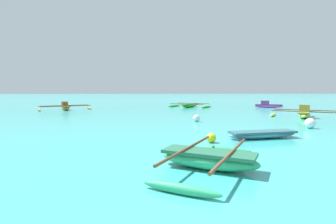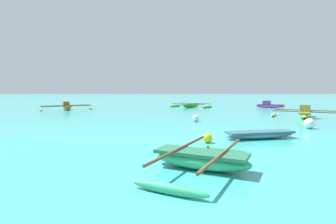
{
  "view_description": "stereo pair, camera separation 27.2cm",
  "coord_description": "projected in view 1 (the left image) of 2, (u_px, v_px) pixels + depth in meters",
  "views": [
    {
      "loc": [
        -0.99,
        -1.51,
        1.88
      ],
      "look_at": [
        -0.39,
        17.64,
        0.25
      ],
      "focal_mm": 28.0,
      "sensor_mm": 36.0,
      "label": 1
    },
    {
      "loc": [
        -0.72,
        -1.52,
        1.88
      ],
      "look_at": [
        -0.39,
        17.64,
        0.25
      ],
      "focal_mm": 28.0,
      "sensor_mm": 36.0,
      "label": 2
    }
  ],
  "objects": [
    {
      "name": "moored_boat_4",
      "position": [
        305.0,
        113.0,
        17.77
      ],
      "size": [
        4.71,
        4.01,
        0.91
      ],
      "rotation": [
        0.0,
        0.0,
        1.03
      ],
      "color": "#E1DF4D",
      "rests_on": "ground_plane"
    },
    {
      "name": "moored_boat_5",
      "position": [
        65.0,
        107.0,
        24.35
      ],
      "size": [
        4.63,
        3.43,
        0.79
      ],
      "rotation": [
        0.0,
        0.0,
        -1.05
      ],
      "color": "#B67726",
      "rests_on": "ground_plane"
    },
    {
      "name": "moored_boat_1",
      "position": [
        208.0,
        159.0,
        6.23
      ],
      "size": [
        3.03,
        3.91,
        0.48
      ],
      "rotation": [
        0.0,
        0.0,
        -0.48
      ],
      "color": "#2EA56C",
      "rests_on": "ground_plane"
    },
    {
      "name": "moored_boat_0",
      "position": [
        190.0,
        105.0,
        28.18
      ],
      "size": [
        4.84,
        4.43,
        0.42
      ],
      "rotation": [
        0.0,
        0.0,
        1.04
      ],
      "color": "green",
      "rests_on": "ground_plane"
    },
    {
      "name": "moored_boat_2",
      "position": [
        263.0,
        134.0,
        10.17
      ],
      "size": [
        2.96,
        1.26,
        0.28
      ],
      "rotation": [
        0.0,
        0.0,
        0.2
      ],
      "color": "teal",
      "rests_on": "ground_plane"
    },
    {
      "name": "mooring_buoy_0",
      "position": [
        211.0,
        138.0,
        9.32
      ],
      "size": [
        0.34,
        0.34,
        0.34
      ],
      "color": "yellow",
      "rests_on": "ground_plane"
    },
    {
      "name": "mooring_buoy_2",
      "position": [
        310.0,
        123.0,
        12.78
      ],
      "size": [
        0.5,
        0.5,
        0.5
      ],
      "color": "white",
      "rests_on": "ground_plane"
    },
    {
      "name": "mooring_buoy_1",
      "position": [
        196.0,
        118.0,
        15.55
      ],
      "size": [
        0.4,
        0.4,
        0.4
      ],
      "color": "white",
      "rests_on": "ground_plane"
    },
    {
      "name": "moored_boat_3",
      "position": [
        268.0,
        105.0,
        27.51
      ],
      "size": [
        2.94,
        1.25,
        0.75
      ],
      "rotation": [
        0.0,
        0.0,
        -0.28
      ],
      "color": "#E34FC2",
      "rests_on": "ground_plane"
    }
  ]
}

